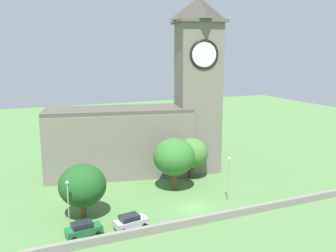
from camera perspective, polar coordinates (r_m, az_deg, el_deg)
The scene contains 10 objects.
ground_plane at distance 69.17m, azimuth -1.91°, elevation -7.81°, with size 200.00×200.00×0.00m, color #517F42.
church at distance 70.05m, azimuth -2.96°, elevation 0.95°, with size 33.87×15.90×32.31m.
quay_barrier at distance 52.34m, azimuth 6.34°, elevation -13.77°, with size 47.82×0.70×1.07m, color gray.
car_green at distance 49.44m, azimuth -12.76°, elevation -15.06°, with size 4.62×2.52×1.85m.
car_silver at distance 50.49m, azimuth -5.73°, elevation -14.24°, with size 4.59×2.75×1.84m.
streetlamp_west_end at distance 49.80m, azimuth -15.00°, elevation -10.46°, with size 0.44×0.44×6.72m.
streetlamp_west_mid at distance 57.93m, azimuth 9.25°, elevation -6.91°, with size 0.44×0.44×7.03m.
tree_by_tower at distance 67.81m, azimuth 3.58°, elevation -4.13°, with size 6.00×6.00×7.35m.
tree_riverside_east at distance 61.79m, azimuth 0.92°, elevation -4.72°, with size 6.89×6.89×8.73m.
tree_churchyard at distance 53.32m, azimuth -12.90°, elevation -8.81°, with size 6.53×6.53×7.54m.
Camera 1 is at (-23.89, -45.82, 22.68)m, focal length 40.03 mm.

